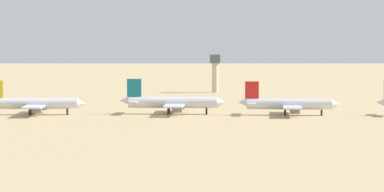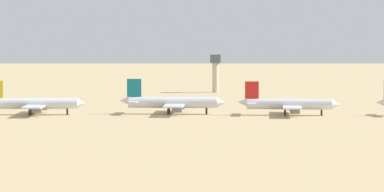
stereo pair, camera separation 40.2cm
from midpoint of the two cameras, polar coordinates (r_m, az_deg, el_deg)
ground at (r=318.68m, az=-1.79°, el=-1.26°), size 4000.00×4000.00×0.00m
ridge_west at (r=1326.17m, az=4.99°, el=4.86°), size 365.77×239.37×114.31m
parked_jet_yellow_3 at (r=329.43m, az=-9.77°, el=-0.46°), size 36.68×30.98×12.11m
parked_jet_teal_4 at (r=327.85m, az=-1.23°, el=-0.41°), size 37.92×31.76×12.55m
parked_jet_red_5 at (r=324.56m, az=6.01°, el=-0.51°), size 35.76×29.92×11.84m
control_tower at (r=459.50m, az=1.50°, el=1.65°), size 5.20×5.20×18.96m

